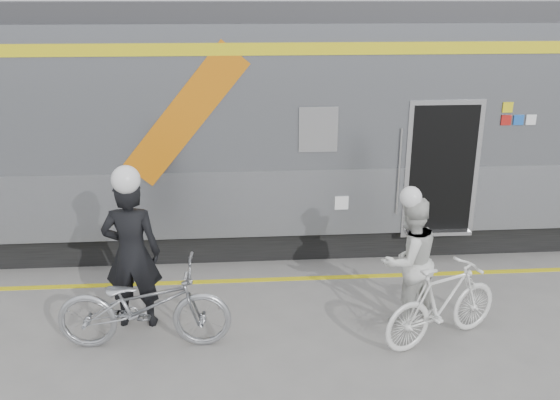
{
  "coord_description": "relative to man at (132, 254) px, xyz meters",
  "views": [
    {
      "loc": [
        -1.28,
        -6.14,
        4.17
      ],
      "look_at": [
        -0.69,
        1.6,
        1.5
      ],
      "focal_mm": 38.0,
      "sensor_mm": 36.0,
      "label": 1
    }
  ],
  "objects": [
    {
      "name": "train",
      "position": [
        2.45,
        3.19,
        1.03
      ],
      "size": [
        24.0,
        3.17,
        4.1
      ],
      "color": "black",
      "rests_on": "ground"
    },
    {
      "name": "safety_strip",
      "position": [
        2.66,
        1.15,
        -1.02
      ],
      "size": [
        24.0,
        0.12,
        0.01
      ],
      "primitive_type": "cube",
      "color": "yellow",
      "rests_on": "ground"
    },
    {
      "name": "helmet_man",
      "position": [
        0.0,
        0.0,
        1.2
      ],
      "size": [
        0.35,
        0.35,
        0.35
      ],
      "primitive_type": "sphere",
      "color": "white",
      "rests_on": "man"
    },
    {
      "name": "bicycle_left",
      "position": [
        0.2,
        -0.55,
        -0.46
      ],
      "size": [
        2.17,
        0.83,
        1.13
      ],
      "primitive_type": "imported",
      "rotation": [
        0.0,
        0.0,
        1.53
      ],
      "color": "#999CA0",
      "rests_on": "ground"
    },
    {
      "name": "helmet_woman",
      "position": [
        3.62,
        -0.17,
        0.87
      ],
      "size": [
        0.28,
        0.28,
        0.28
      ],
      "primitive_type": "sphere",
      "color": "white",
      "rests_on": "woman"
    },
    {
      "name": "bicycle_right",
      "position": [
        3.92,
        -0.72,
        -0.49
      ],
      "size": [
        1.82,
        1.16,
        1.06
      ],
      "primitive_type": "imported",
      "rotation": [
        0.0,
        0.0,
        1.98
      ],
      "color": "white",
      "rests_on": "ground"
    },
    {
      "name": "woman",
      "position": [
        3.62,
        -0.17,
        -0.15
      ],
      "size": [
        1.04,
        0.94,
        1.75
      ],
      "primitive_type": "imported",
      "rotation": [
        0.0,
        0.0,
        3.55
      ],
      "color": "silver",
      "rests_on": "ground"
    },
    {
      "name": "man",
      "position": [
        0.0,
        0.0,
        0.0
      ],
      "size": [
        0.76,
        0.52,
        2.04
      ],
      "primitive_type": "imported",
      "rotation": [
        0.0,
        0.0,
        3.1
      ],
      "color": "black",
      "rests_on": "ground"
    },
    {
      "name": "ground",
      "position": [
        2.66,
        -1.0,
        -1.02
      ],
      "size": [
        90.0,
        90.0,
        0.0
      ],
      "primitive_type": "plane",
      "color": "slate",
      "rests_on": "ground"
    }
  ]
}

